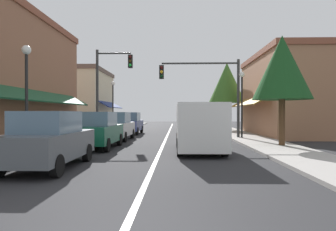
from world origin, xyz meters
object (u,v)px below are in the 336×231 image
parked_car_second_left (98,130)px  street_lamp_left_near (26,81)px  traffic_signal_left_corner (108,81)px  tree_right_far (227,83)px  tree_right_near (282,68)px  van_in_lane (199,126)px  parked_car_third_left (116,126)px  traffic_signal_mast_arm (209,84)px  street_lamp_left_far (113,98)px  street_lamp_right_mid (242,93)px  parked_car_nearest_left (49,140)px  parked_car_far_left (130,123)px

parked_car_second_left → street_lamp_left_near: bearing=-126.8°
traffic_signal_left_corner → tree_right_far: size_ratio=0.91×
tree_right_near → tree_right_far: bearing=91.1°
van_in_lane → street_lamp_left_near: street_lamp_left_near is taller
parked_car_third_left → traffic_signal_mast_arm: 6.68m
street_lamp_left_near → street_lamp_left_far: street_lamp_left_far is taller
traffic_signal_left_corner → parked_car_third_left: bearing=-62.9°
parked_car_second_left → street_lamp_right_mid: bearing=34.4°
parked_car_second_left → tree_right_near: tree_right_near is taller
street_lamp_left_far → tree_right_near: bearing=-48.4°
parked_car_second_left → tree_right_far: (8.75, 15.58, 3.83)m
parked_car_nearest_left → traffic_signal_mast_arm: bearing=60.3°
street_lamp_right_mid → street_lamp_left_far: bearing=142.4°
parked_car_nearest_left → street_lamp_right_mid: street_lamp_right_mid is taller
parked_car_third_left → street_lamp_right_mid: size_ratio=0.94×
parked_car_second_left → street_lamp_left_far: (-2.10, 13.21, 2.26)m
street_lamp_left_near → street_lamp_left_far: size_ratio=0.94×
parked_car_nearest_left → street_lamp_left_near: (-1.96, 2.50, 2.11)m
van_in_lane → traffic_signal_mast_arm: (1.15, 6.51, 2.49)m
street_lamp_right_mid → tree_right_far: 10.36m
parked_car_third_left → street_lamp_left_far: (-2.09, 8.73, 2.26)m
traffic_signal_mast_arm → street_lamp_left_far: (-8.07, 7.61, -0.50)m
street_lamp_right_mid → van_in_lane: bearing=-117.3°
parked_car_nearest_left → van_in_lane: size_ratio=0.79×
street_lamp_left_far → traffic_signal_mast_arm: bearing=-43.3°
parked_car_second_left → street_lamp_left_near: (-2.09, -2.72, 2.11)m
tree_right_near → van_in_lane: bearing=-159.3°
van_in_lane → traffic_signal_left_corner: traffic_signal_left_corner is taller
street_lamp_left_far → parked_car_nearest_left: bearing=-83.9°
parked_car_third_left → street_lamp_left_far: street_lamp_left_far is taller
street_lamp_right_mid → parked_car_third_left: bearing=-173.6°
parked_car_second_left → street_lamp_right_mid: 9.92m
traffic_signal_left_corner → street_lamp_left_near: bearing=-97.2°
parked_car_third_left → parked_car_far_left: size_ratio=1.00×
parked_car_third_left → street_lamp_right_mid: street_lamp_right_mid is taller
parked_car_third_left → street_lamp_left_near: 7.78m
traffic_signal_mast_arm → tree_right_near: bearing=-58.1°
parked_car_nearest_left → parked_car_second_left: same height
parked_car_second_left → traffic_signal_left_corner: 7.07m
street_lamp_left_near → street_lamp_right_mid: size_ratio=1.00×
street_lamp_left_far → tree_right_far: tree_right_far is taller
parked_car_far_left → van_in_lane: bearing=-65.2°
street_lamp_left_far → street_lamp_right_mid: bearing=-37.6°
parked_car_second_left → parked_car_far_left: same height
parked_car_nearest_left → tree_right_far: size_ratio=0.61×
street_lamp_left_far → van_in_lane: bearing=-63.9°
parked_car_far_left → street_lamp_right_mid: 9.55m
parked_car_far_left → street_lamp_left_far: size_ratio=0.89×
parked_car_far_left → van_in_lane: (4.85, -10.90, 0.27)m
parked_car_second_left → parked_car_far_left: (-0.03, 9.99, 0.00)m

